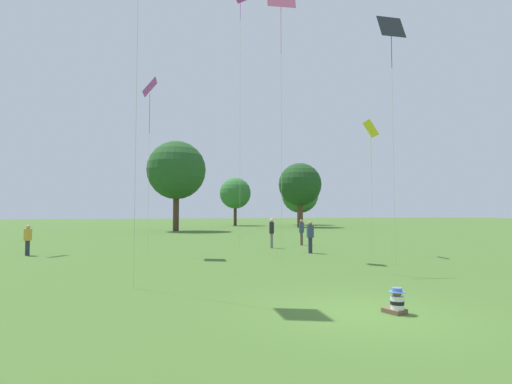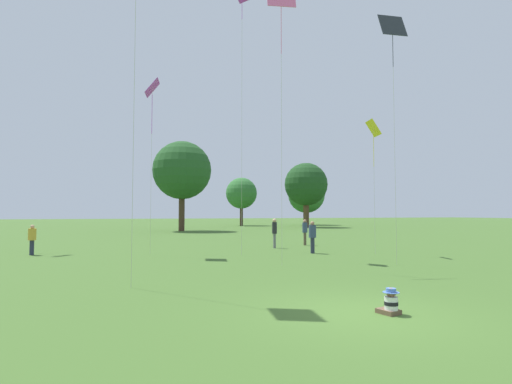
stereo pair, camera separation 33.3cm
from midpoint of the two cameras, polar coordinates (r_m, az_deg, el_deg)
The scene contains 15 objects.
ground_plane at distance 9.42m, azimuth 15.77°, elevation -16.40°, with size 300.00×300.00×0.00m, color #426628.
seated_toddler at distance 9.51m, azimuth 19.63°, elevation -14.66°, with size 0.45×0.51×0.57m.
person_standing_1 at distance 25.11m, azimuth 3.04°, elevation -5.43°, with size 0.31×0.31×1.85m.
person_standing_2 at distance 23.99m, azimuth -29.00°, elevation -5.68°, with size 0.53×0.53×1.58m.
person_standing_3 at distance 22.11m, azimuth 8.50°, elevation -6.01°, with size 0.50×0.50×1.74m.
person_standing_4 at distance 27.49m, azimuth 7.34°, elevation -5.37°, with size 0.46×0.46×1.76m.
kite_0 at distance 19.03m, azimuth 4.16°, elevation 25.46°, with size 1.29×0.63×12.15m.
kite_2 at distance 22.99m, azimuth -14.19°, elevation 13.63°, with size 0.86×1.17×9.42m.
kite_4 at distance 22.85m, azimuth 16.83°, elevation 8.29°, with size 0.75×1.08×7.22m.
kite_5 at distance 23.62m, azimuth -1.57°, elevation 24.73°, with size 0.94×1.01×14.27m.
kite_6 at distance 19.74m, azimuth 19.41°, elevation 20.89°, with size 1.22×0.62×10.93m.
distant_tree_0 at distance 62.10m, azimuth 7.30°, elevation 1.05°, with size 6.63×6.63×9.93m.
distant_tree_1 at distance 49.67m, azimuth -10.33°, elevation 3.04°, with size 7.12×7.12×10.98m.
distant_tree_2 at distance 73.92m, azimuth 7.33°, elevation -0.38°, with size 6.73×6.73×8.94m.
distant_tree_3 at distance 69.52m, azimuth -1.96°, elevation -0.19°, with size 5.41×5.41×8.35m.
Camera 2 is at (-4.92, -7.67, 2.20)m, focal length 28.00 mm.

